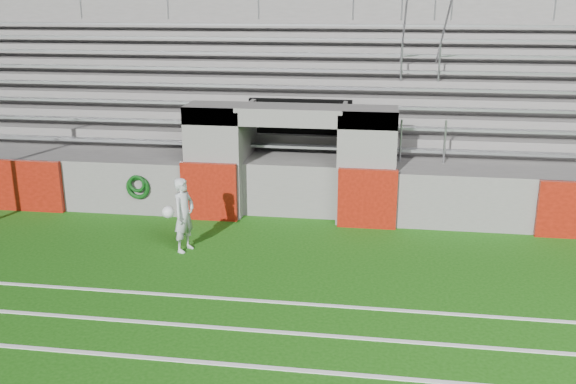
# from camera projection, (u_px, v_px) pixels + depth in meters

# --- Properties ---
(ground) EXTENTS (90.00, 90.00, 0.00)m
(ground) POSITION_uv_depth(u_px,v_px,m) (263.00, 276.00, 11.82)
(ground) COLOR #18500D
(ground) RESTS_ON ground
(stadium_structure) EXTENTS (26.00, 8.48, 5.42)m
(stadium_structure) POSITION_uv_depth(u_px,v_px,m) (312.00, 119.00, 18.93)
(stadium_structure) COLOR #5F5D5A
(stadium_structure) RESTS_ON ground
(goalkeeper_with_ball) EXTENTS (0.61, 0.72, 1.52)m
(goalkeeper_with_ball) POSITION_uv_depth(u_px,v_px,m) (183.00, 215.00, 12.82)
(goalkeeper_with_ball) COLOR #B2B9BC
(goalkeeper_with_ball) RESTS_ON ground
(hose_coil) EXTENTS (0.57, 0.14, 0.60)m
(hose_coil) POSITION_uv_depth(u_px,v_px,m) (138.00, 186.00, 14.89)
(hose_coil) COLOR #0B3A0E
(hose_coil) RESTS_ON ground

